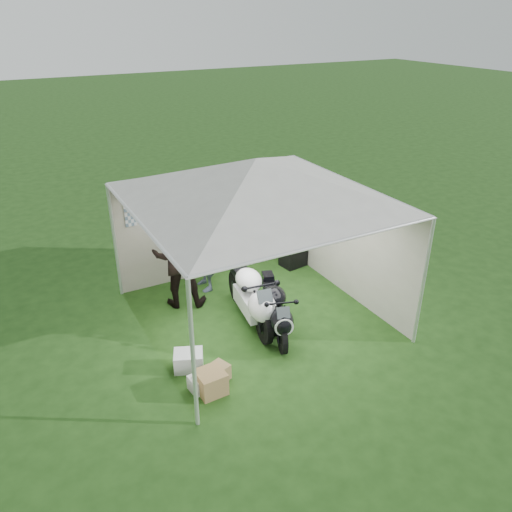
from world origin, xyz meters
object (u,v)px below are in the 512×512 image
object	(u,v)px
motorcycle_white	(252,296)
person_dark_jacket	(178,256)
crate_0	(189,360)
crate_3	(216,374)
crate_1	(211,382)
crate_2	(201,383)
motorcycle_black	(276,310)
person_blue_jacket	(204,246)
equipment_box	(293,255)
canopy_tent	(255,183)
paddock_stand	(267,303)

from	to	relation	value
motorcycle_white	person_dark_jacket	bearing A→B (deg)	133.05
crate_0	crate_3	distance (m)	0.55
crate_1	crate_2	xyz separation A→B (m)	(-0.12, 0.12, -0.06)
motorcycle_black	crate_2	world-z (taller)	motorcycle_black
person_blue_jacket	equipment_box	bearing A→B (deg)	89.16
motorcycle_white	crate_2	world-z (taller)	motorcycle_white
motorcycle_white	canopy_tent	bearing A→B (deg)	55.76
motorcycle_white	crate_2	size ratio (longest dim) A/B	6.32
paddock_stand	crate_3	xyz separation A→B (m)	(-1.69, -1.40, -0.01)
crate_1	crate_0	bearing A→B (deg)	98.14
canopy_tent	motorcycle_black	distance (m)	2.21
equipment_box	crate_0	world-z (taller)	equipment_box
paddock_stand	crate_3	size ratio (longest dim) A/B	0.97
motorcycle_black	crate_3	xyz separation A→B (m)	(-1.44, -0.64, -0.35)
motorcycle_white	equipment_box	xyz separation A→B (m)	(1.88, 1.58, -0.31)
canopy_tent	motorcycle_white	bearing A→B (deg)	-132.34
person_blue_jacket	motorcycle_black	bearing A→B (deg)	11.29
motorcycle_white	crate_3	bearing A→B (deg)	-128.74
motorcycle_white	motorcycle_black	size ratio (longest dim) A/B	1.22
person_blue_jacket	equipment_box	world-z (taller)	person_blue_jacket
person_dark_jacket	crate_0	size ratio (longest dim) A/B	4.45
paddock_stand	crate_3	distance (m)	2.20
person_dark_jacket	crate_3	world-z (taller)	person_dark_jacket
motorcycle_black	crate_3	world-z (taller)	motorcycle_black
crate_0	person_dark_jacket	bearing A→B (deg)	72.67
person_blue_jacket	crate_1	world-z (taller)	person_blue_jacket
person_blue_jacket	crate_0	size ratio (longest dim) A/B	4.16
motorcycle_white	crate_3	xyz separation A→B (m)	(-1.23, -1.15, -0.44)
crate_1	motorcycle_white	bearing A→B (deg)	43.74
crate_0	crate_2	xyz separation A→B (m)	(-0.02, -0.55, -0.03)
crate_2	motorcycle_white	bearing A→B (deg)	38.82
motorcycle_black	equipment_box	size ratio (longest dim) A/B	3.32
person_dark_jacket	crate_1	world-z (taller)	person_dark_jacket
person_blue_jacket	crate_0	world-z (taller)	person_blue_jacket
motorcycle_white	paddock_stand	xyz separation A→B (m)	(0.47, 0.25, -0.43)
motorcycle_white	equipment_box	world-z (taller)	motorcycle_white
person_blue_jacket	equipment_box	distance (m)	2.22
person_blue_jacket	motorcycle_white	bearing A→B (deg)	7.68
person_blue_jacket	person_dark_jacket	bearing A→B (deg)	-64.18
person_blue_jacket	crate_2	distance (m)	3.19
crate_2	person_dark_jacket	bearing A→B (deg)	75.85
person_dark_jacket	equipment_box	distance (m)	2.88
crate_1	crate_2	size ratio (longest dim) A/B	1.22
motorcycle_black	crate_2	bearing A→B (deg)	-138.87
paddock_stand	motorcycle_black	bearing A→B (deg)	-108.73
canopy_tent	crate_0	xyz separation A→B (m)	(-1.67, -0.86, -2.42)
crate_0	crate_1	bearing A→B (deg)	-81.86
paddock_stand	person_blue_jacket	xyz separation A→B (m)	(-0.70, 1.34, 0.80)
equipment_box	crate_2	xyz separation A→B (m)	(-3.39, -2.80, -0.14)
canopy_tent	motorcycle_black	size ratio (longest dim) A/B	3.32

